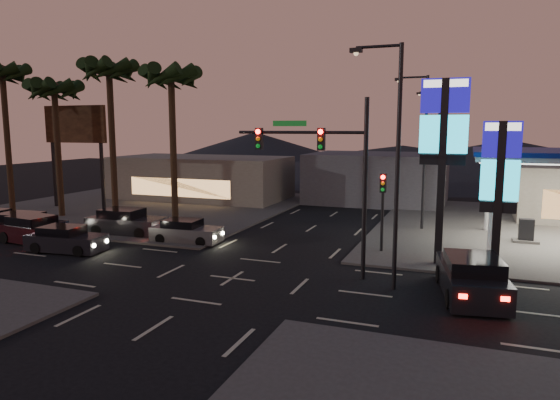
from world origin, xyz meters
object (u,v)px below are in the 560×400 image
at_px(pylon_sign_tall, 444,134).
at_px(car_lane_b_front, 186,232).
at_px(car_lane_a_front, 66,240).
at_px(car_lane_a_rear, 24,227).
at_px(pylon_sign_short, 500,174).
at_px(car_lane_b_mid, 126,223).
at_px(suv_station, 471,277).
at_px(traffic_signal_mast, 327,161).
at_px(car_lane_a_mid, 35,230).

height_order(pylon_sign_tall, car_lane_b_front, pylon_sign_tall).
distance_m(car_lane_a_front, car_lane_a_rear, 5.06).
xyz_separation_m(pylon_sign_short, car_lane_b_mid, (-21.46, 1.57, -3.90)).
height_order(car_lane_b_front, suv_station, suv_station).
distance_m(traffic_signal_mast, car_lane_a_rear, 19.77).
bearing_deg(pylon_sign_tall, car_lane_a_rear, -173.76).
bearing_deg(car_lane_b_mid, car_lane_b_front, -7.33).
height_order(car_lane_a_mid, suv_station, suv_station).
relative_size(car_lane_a_mid, car_lane_a_rear, 1.01).
height_order(pylon_sign_short, car_lane_b_front, pylon_sign_short).
relative_size(car_lane_a_rear, car_lane_b_mid, 0.98).
relative_size(car_lane_a_rear, suv_station, 0.92).
height_order(car_lane_a_front, car_lane_b_mid, car_lane_b_mid).
xyz_separation_m(traffic_signal_mast, suv_station, (6.26, -0.83, -4.43)).
distance_m(car_lane_a_mid, suv_station, 24.00).
xyz_separation_m(traffic_signal_mast, car_lane_b_front, (-9.47, 3.47, -4.59)).
bearing_deg(car_lane_a_rear, suv_station, -3.85).
relative_size(pylon_sign_tall, pylon_sign_short, 1.29).
relative_size(pylon_sign_tall, car_lane_a_rear, 1.80).
distance_m(pylon_sign_tall, pylon_sign_short, 3.20).
bearing_deg(suv_station, traffic_signal_mast, 172.48).
bearing_deg(car_lane_a_rear, pylon_sign_short, 3.51).
bearing_deg(traffic_signal_mast, suv_station, -7.52).
bearing_deg(car_lane_b_front, car_lane_a_front, -139.77).
bearing_deg(car_lane_a_front, car_lane_a_rear, 161.14).
height_order(car_lane_a_front, car_lane_a_mid, car_lane_a_mid).
bearing_deg(traffic_signal_mast, car_lane_a_rear, 177.36).
distance_m(car_lane_a_rear, car_lane_b_mid, 5.95).
height_order(traffic_signal_mast, car_lane_a_mid, traffic_signal_mast).
xyz_separation_m(traffic_signal_mast, car_lane_b_mid, (-14.22, 4.08, -4.47)).
relative_size(pylon_sign_tall, suv_station, 1.66).
xyz_separation_m(car_lane_a_rear, car_lane_b_front, (9.77, 2.58, -0.10)).
relative_size(pylon_sign_tall, car_lane_a_front, 2.03).
height_order(car_lane_a_mid, car_lane_a_rear, car_lane_a_mid).
distance_m(pylon_sign_tall, traffic_signal_mast, 6.02).
xyz_separation_m(car_lane_a_rear, car_lane_b_mid, (5.02, 3.19, 0.02)).
height_order(car_lane_a_rear, car_lane_b_front, car_lane_a_rear).
relative_size(traffic_signal_mast, suv_station, 1.48).
height_order(pylon_sign_tall, car_lane_b_mid, pylon_sign_tall).
relative_size(car_lane_b_front, car_lane_b_mid, 0.84).
height_order(pylon_sign_short, traffic_signal_mast, traffic_signal_mast).
bearing_deg(car_lane_a_front, suv_station, -0.22).
relative_size(car_lane_b_mid, suv_station, 0.94).
xyz_separation_m(pylon_sign_short, car_lane_a_rear, (-26.48, -1.62, -3.92)).
xyz_separation_m(car_lane_a_mid, car_lane_b_mid, (3.50, 3.81, 0.02)).
distance_m(pylon_sign_short, traffic_signal_mast, 7.69).
bearing_deg(pylon_sign_short, car_lane_a_front, -171.46).
relative_size(pylon_sign_short, suv_station, 1.29).
bearing_deg(car_lane_a_rear, car_lane_a_mid, -22.15).
relative_size(pylon_sign_short, car_lane_b_front, 1.64).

